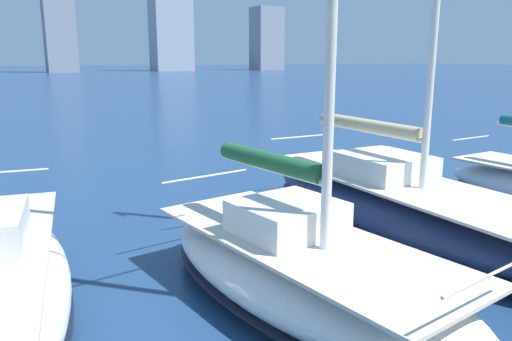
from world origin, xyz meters
TOP-DOWN VIEW (x-y plane):
  - sailboat_tan at (-4.09, -7.79)m, footprint 3.02×9.31m
  - sailboat_forest at (-0.12, -5.85)m, footprint 3.81×7.19m

SIDE VIEW (x-z plane):
  - sailboat_forest at x=-0.12m, z-range -4.20..5.53m
  - sailboat_tan at x=-4.09m, z-range -4.92..6.33m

